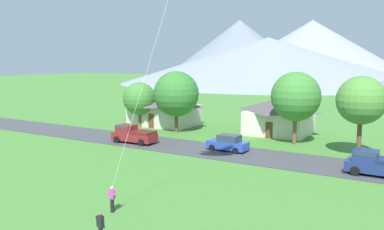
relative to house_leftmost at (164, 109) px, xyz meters
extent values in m
cube|color=#424247|center=(18.22, -11.31, -2.31)|extent=(160.00, 6.68, 0.08)
cone|color=slate|center=(-50.80, 137.38, 11.97)|extent=(76.09, 76.09, 28.63)
cone|color=#8E939E|center=(-13.79, 131.68, 10.79)|extent=(88.75, 88.75, 26.28)
cone|color=gray|center=(-25.67, 110.21, 6.79)|extent=(118.76, 118.76, 18.28)
cube|color=beige|center=(0.00, 0.00, -0.89)|extent=(9.02, 6.41, 2.93)
pyramid|color=#564C51|center=(0.00, 0.00, 1.38)|extent=(9.74, 6.92, 1.61)
cube|color=brown|center=(0.00, -3.22, -1.35)|extent=(0.90, 0.06, 2.00)
cube|color=beige|center=(16.65, 1.76, -0.87)|extent=(7.43, 7.10, 2.96)
pyramid|color=#564C51|center=(16.65, 1.76, 1.43)|extent=(8.03, 7.67, 1.63)
cube|color=brown|center=(16.65, -1.81, -1.35)|extent=(0.90, 0.06, 2.00)
cylinder|color=brown|center=(20.30, -3.53, -0.69)|extent=(0.44, 0.44, 3.33)
sphere|color=#3D7F33|center=(20.30, -3.53, 3.05)|extent=(5.52, 5.52, 5.52)
cylinder|color=brown|center=(-1.94, -3.26, -1.20)|extent=(0.44, 0.44, 2.30)
sphere|color=#3D7F33|center=(-1.94, -3.26, 1.68)|extent=(4.62, 4.62, 4.62)
cylinder|color=brown|center=(27.51, -6.30, -0.43)|extent=(0.44, 0.44, 3.83)
sphere|color=#4C8938|center=(27.51, -6.30, 3.25)|extent=(4.72, 4.72, 4.72)
cylinder|color=brown|center=(4.65, -3.92, -0.94)|extent=(0.44, 0.44, 2.82)
sphere|color=#33752D|center=(4.65, -3.92, 2.69)|extent=(5.93, 5.93, 5.93)
cube|color=#2847A8|center=(15.44, -10.64, -1.67)|extent=(4.24, 1.89, 0.80)
cube|color=#2D3847|center=(15.59, -10.64, -0.93)|extent=(2.23, 1.63, 0.68)
cylinder|color=black|center=(14.07, -11.53, -1.95)|extent=(0.65, 0.25, 0.64)
cylinder|color=black|center=(14.11, -9.69, -1.95)|extent=(0.65, 0.25, 0.64)
cylinder|color=black|center=(16.77, -11.59, -1.95)|extent=(0.65, 0.25, 0.64)
cylinder|color=black|center=(16.81, -9.75, -1.95)|extent=(0.65, 0.25, 0.64)
cube|color=maroon|center=(4.57, -12.52, -1.60)|extent=(5.27, 2.19, 0.84)
cube|color=maroon|center=(3.48, -12.56, -0.73)|extent=(1.97, 1.91, 0.90)
cube|color=#2D3847|center=(3.48, -12.56, -0.46)|extent=(1.68, 1.94, 0.28)
cube|color=maroon|center=(5.72, -12.48, -1.00)|extent=(2.77, 2.06, 0.36)
cylinder|color=black|center=(2.91, -13.60, -1.89)|extent=(0.77, 0.31, 0.76)
cylinder|color=black|center=(2.84, -11.56, -1.89)|extent=(0.77, 0.31, 0.76)
cylinder|color=black|center=(6.31, -13.48, -1.89)|extent=(0.77, 0.31, 0.76)
cylinder|color=black|center=(6.24, -11.44, -1.89)|extent=(0.77, 0.31, 0.76)
cube|color=navy|center=(30.11, -12.55, -1.60)|extent=(5.23, 2.08, 0.84)
cube|color=navy|center=(29.01, -12.53, -0.73)|extent=(1.93, 1.87, 0.90)
cube|color=#2D3847|center=(29.01, -12.53, -0.46)|extent=(1.64, 1.91, 0.28)
cylinder|color=black|center=(28.39, -13.54, -1.89)|extent=(0.76, 0.29, 0.76)
cylinder|color=black|center=(28.43, -11.50, -1.89)|extent=(0.76, 0.29, 0.76)
cylinder|color=black|center=(16.73, -29.67, -1.91)|extent=(0.24, 0.24, 0.88)
cube|color=#B7479E|center=(16.73, -29.67, -1.18)|extent=(0.36, 0.22, 0.58)
sphere|color=beige|center=(16.73, -29.67, -0.78)|extent=(0.21, 0.21, 0.21)
cylinder|color=#B7479E|center=(16.51, -29.61, -1.04)|extent=(0.18, 0.55, 0.37)
cylinder|color=#B7479E|center=(16.95, -29.61, -1.04)|extent=(0.18, 0.55, 0.37)
cylinder|color=silver|center=(18.60, -27.80, 7.50)|extent=(3.76, 3.75, 16.60)
cube|color=black|center=(19.12, -33.19, -1.18)|extent=(0.36, 0.22, 0.58)
sphere|color=brown|center=(19.12, -33.19, -0.78)|extent=(0.21, 0.21, 0.21)
cylinder|color=black|center=(18.90, -33.19, -1.23)|extent=(0.12, 0.18, 0.59)
cylinder|color=black|center=(19.34, -33.19, -1.23)|extent=(0.12, 0.18, 0.59)
camera|label=1|loc=(33.56, -47.93, 7.15)|focal=37.92mm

